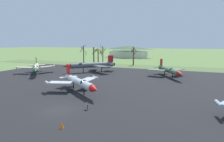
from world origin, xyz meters
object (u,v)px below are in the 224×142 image
(jet_fighter_rear_left, at_px, (79,82))
(info_placard_rear_left, at_px, (87,105))
(jet_fighter_front_left, at_px, (36,67))
(info_placard_front_left, at_px, (30,78))
(jet_fighter_front_right, at_px, (91,65))
(traffic_cone, at_px, (62,125))
(jet_fighter_rear_right, at_px, (169,70))
(visitor_building, at_px, (129,52))

(jet_fighter_rear_left, relative_size, info_placard_rear_left, 12.46)
(info_placard_rear_left, bearing_deg, jet_fighter_front_left, 143.93)
(info_placard_front_left, relative_size, jet_fighter_rear_left, 0.07)
(jet_fighter_front_right, relative_size, traffic_cone, 18.62)
(traffic_cone, bearing_deg, jet_fighter_rear_right, 77.14)
(info_placard_front_left, relative_size, jet_fighter_rear_right, 0.07)
(info_placard_front_left, distance_m, traffic_cone, 31.93)
(visitor_building, bearing_deg, info_placard_rear_left, -77.16)
(info_placard_front_left, distance_m, jet_fighter_rear_left, 19.27)
(info_placard_front_left, distance_m, visitor_building, 79.29)
(info_placard_rear_left, bearing_deg, jet_fighter_rear_left, 128.23)
(jet_fighter_front_right, bearing_deg, visitor_building, 95.27)
(info_placard_rear_left, bearing_deg, jet_fighter_rear_right, 74.19)
(jet_fighter_front_right, relative_size, jet_fighter_rear_left, 1.10)
(jet_fighter_front_right, xyz_separation_m, jet_fighter_rear_left, (9.29, -23.00, -0.33))
(jet_fighter_rear_right, bearing_deg, jet_fighter_front_right, 179.51)
(jet_fighter_front_left, height_order, visitor_building, visitor_building)
(jet_fighter_front_left, height_order, traffic_cone, jet_fighter_front_left)
(jet_fighter_front_left, bearing_deg, visitor_building, 83.95)
(jet_fighter_rear_left, xyz_separation_m, visitor_building, (-15.02, 85.21, 1.60))
(jet_fighter_rear_right, relative_size, visitor_building, 0.58)
(traffic_cone, bearing_deg, info_placard_front_left, 140.59)
(jet_fighter_rear_left, bearing_deg, info_placard_front_left, 161.65)
(info_placard_front_left, height_order, traffic_cone, info_placard_front_left)
(jet_fighter_front_left, relative_size, visitor_building, 0.57)
(jet_fighter_front_right, distance_m, jet_fighter_rear_left, 24.81)
(jet_fighter_rear_left, bearing_deg, jet_fighter_front_left, 149.87)
(info_placard_rear_left, distance_m, traffic_cone, 6.36)
(jet_fighter_front_left, relative_size, traffic_cone, 17.50)
(jet_fighter_front_right, bearing_deg, traffic_cone, -67.11)
(jet_fighter_front_left, distance_m, traffic_cone, 39.99)
(jet_fighter_rear_left, height_order, info_placard_rear_left, jet_fighter_rear_left)
(jet_fighter_rear_right, height_order, visitor_building, visitor_building)
(jet_fighter_front_left, bearing_deg, info_placard_rear_left, -36.07)
(jet_fighter_front_left, distance_m, info_placard_front_left, 8.51)
(info_placard_rear_left, bearing_deg, jet_fighter_front_right, 116.64)
(jet_fighter_front_left, bearing_deg, jet_fighter_rear_right, 14.40)
(jet_fighter_front_left, xyz_separation_m, info_placard_front_left, (4.43, -7.11, -1.56))
(info_placard_front_left, height_order, jet_fighter_rear_right, jet_fighter_rear_right)
(info_placard_front_left, distance_m, jet_fighter_rear_right, 37.14)
(jet_fighter_front_right, xyz_separation_m, jet_fighter_rear_right, (24.17, -0.21, -0.34))
(info_placard_rear_left, bearing_deg, traffic_cone, -87.91)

